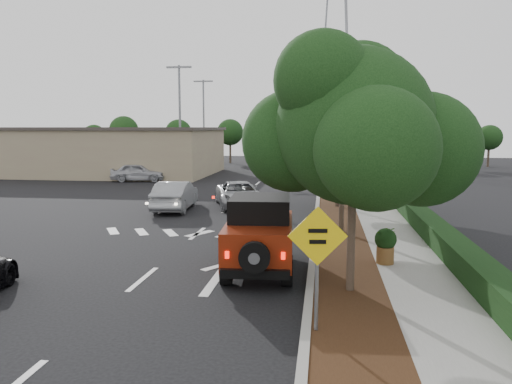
# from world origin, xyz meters

# --- Properties ---
(ground) EXTENTS (120.00, 120.00, 0.00)m
(ground) POSITION_xyz_m (0.00, 0.00, 0.00)
(ground) COLOR black
(ground) RESTS_ON ground
(curb) EXTENTS (0.20, 70.00, 0.15)m
(curb) POSITION_xyz_m (4.60, 12.00, 0.07)
(curb) COLOR #9E9B93
(curb) RESTS_ON ground
(planting_strip) EXTENTS (1.80, 70.00, 0.12)m
(planting_strip) POSITION_xyz_m (5.60, 12.00, 0.06)
(planting_strip) COLOR black
(planting_strip) RESTS_ON ground
(sidewalk) EXTENTS (2.00, 70.00, 0.12)m
(sidewalk) POSITION_xyz_m (7.50, 12.00, 0.06)
(sidewalk) COLOR gray
(sidewalk) RESTS_ON ground
(hedge) EXTENTS (0.80, 70.00, 0.80)m
(hedge) POSITION_xyz_m (8.90, 12.00, 0.40)
(hedge) COLOR black
(hedge) RESTS_ON ground
(commercial_building) EXTENTS (22.00, 12.00, 4.00)m
(commercial_building) POSITION_xyz_m (-16.00, 30.00, 2.00)
(commercial_building) COLOR gray
(commercial_building) RESTS_ON ground
(transmission_tower) EXTENTS (7.00, 4.00, 28.00)m
(transmission_tower) POSITION_xyz_m (6.00, 48.00, 0.00)
(transmission_tower) COLOR slate
(transmission_tower) RESTS_ON ground
(street_tree_near) EXTENTS (3.80, 3.80, 5.92)m
(street_tree_near) POSITION_xyz_m (5.60, -0.50, 0.00)
(street_tree_near) COLOR black
(street_tree_near) RESTS_ON ground
(street_tree_mid) EXTENTS (3.20, 3.20, 5.32)m
(street_tree_mid) POSITION_xyz_m (5.60, 6.50, 0.00)
(street_tree_mid) COLOR black
(street_tree_mid) RESTS_ON ground
(street_tree_far) EXTENTS (3.40, 3.40, 5.62)m
(street_tree_far) POSITION_xyz_m (5.60, 13.00, 0.00)
(street_tree_far) COLOR black
(street_tree_far) RESTS_ON ground
(light_pole_a) EXTENTS (2.00, 0.22, 9.00)m
(light_pole_a) POSITION_xyz_m (-6.50, 26.00, 0.00)
(light_pole_a) COLOR slate
(light_pole_a) RESTS_ON ground
(light_pole_b) EXTENTS (2.00, 0.22, 9.00)m
(light_pole_b) POSITION_xyz_m (-7.50, 38.00, 0.00)
(light_pole_b) COLOR slate
(light_pole_b) RESTS_ON ground
(red_jeep) EXTENTS (2.12, 4.30, 2.15)m
(red_jeep) POSITION_xyz_m (3.09, 1.38, 1.09)
(red_jeep) COLOR black
(red_jeep) RESTS_ON ground
(silver_suv_ahead) EXTENTS (3.47, 5.17, 1.32)m
(silver_suv_ahead) POSITION_xyz_m (0.50, 12.84, 0.66)
(silver_suv_ahead) COLOR #9B9DA2
(silver_suv_ahead) RESTS_ON ground
(silver_sedan_oncoming) EXTENTS (1.89, 4.56, 1.47)m
(silver_sedan_oncoming) POSITION_xyz_m (-2.54, 11.45, 0.73)
(silver_sedan_oncoming) COLOR #929499
(silver_sedan_oncoming) RESTS_ON ground
(parked_suv) EXTENTS (4.39, 2.29, 1.42)m
(parked_suv) POSITION_xyz_m (-9.34, 24.12, 0.71)
(parked_suv) COLOR #AFB1B8
(parked_suv) RESTS_ON ground
(speed_hump_sign) EXTENTS (1.17, 0.18, 2.51)m
(speed_hump_sign) POSITION_xyz_m (4.80, -3.17, 1.74)
(speed_hump_sign) COLOR slate
(speed_hump_sign) RESTS_ON ground
(terracotta_planter) EXTENTS (0.65, 0.65, 1.13)m
(terracotta_planter) POSITION_xyz_m (6.76, 2.12, 0.76)
(terracotta_planter) COLOR brown
(terracotta_planter) RESTS_ON ground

